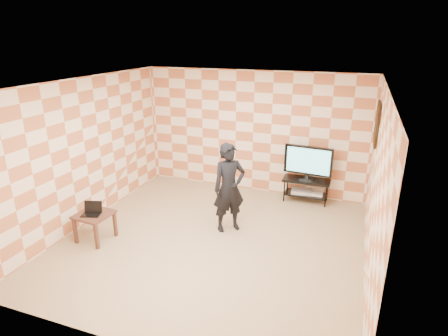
% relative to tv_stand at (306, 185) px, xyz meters
% --- Properties ---
extents(floor, '(5.00, 5.00, 0.00)m').
position_rel_tv_stand_xyz_m(floor, '(-1.28, -2.23, -0.37)').
color(floor, tan).
rests_on(floor, ground).
extents(wall_back, '(5.00, 0.02, 2.70)m').
position_rel_tv_stand_xyz_m(wall_back, '(-1.28, 0.27, 0.98)').
color(wall_back, beige).
rests_on(wall_back, ground).
extents(wall_front, '(5.00, 0.02, 2.70)m').
position_rel_tv_stand_xyz_m(wall_front, '(-1.28, -4.73, 0.98)').
color(wall_front, beige).
rests_on(wall_front, ground).
extents(wall_left, '(0.02, 5.00, 2.70)m').
position_rel_tv_stand_xyz_m(wall_left, '(-3.78, -2.23, 0.98)').
color(wall_left, beige).
rests_on(wall_left, ground).
extents(wall_right, '(0.02, 5.00, 2.70)m').
position_rel_tv_stand_xyz_m(wall_right, '(1.22, -2.23, 0.98)').
color(wall_right, beige).
rests_on(wall_right, ground).
extents(ceiling, '(5.00, 5.00, 0.02)m').
position_rel_tv_stand_xyz_m(ceiling, '(-1.28, -2.23, 2.33)').
color(ceiling, white).
rests_on(ceiling, wall_back).
extents(wall_art, '(0.04, 0.72, 0.72)m').
position_rel_tv_stand_xyz_m(wall_art, '(1.19, -0.68, 1.58)').
color(wall_art, black).
rests_on(wall_art, wall_right).
extents(tv_stand, '(0.98, 0.44, 0.50)m').
position_rel_tv_stand_xyz_m(tv_stand, '(0.00, 0.00, 0.00)').
color(tv_stand, black).
rests_on(tv_stand, floor).
extents(tv, '(1.01, 0.22, 0.73)m').
position_rel_tv_stand_xyz_m(tv, '(0.00, -0.00, 0.54)').
color(tv, black).
rests_on(tv, tv_stand).
extents(dvd_player, '(0.45, 0.35, 0.07)m').
position_rel_tv_stand_xyz_m(dvd_player, '(-0.09, 0.01, -0.16)').
color(dvd_player, '#B1B1B3').
rests_on(dvd_player, tv_stand).
extents(game_console, '(0.23, 0.17, 0.05)m').
position_rel_tv_stand_xyz_m(game_console, '(0.25, -0.02, -0.17)').
color(game_console, silver).
rests_on(game_console, tv_stand).
extents(side_table, '(0.60, 0.60, 0.50)m').
position_rel_tv_stand_xyz_m(side_table, '(-3.21, -2.87, 0.05)').
color(side_table, '#3A1F15').
rests_on(side_table, floor).
extents(laptop, '(0.36, 0.32, 0.21)m').
position_rel_tv_stand_xyz_m(laptop, '(-3.23, -2.88, 0.18)').
color(laptop, black).
rests_on(laptop, side_table).
extents(person, '(0.71, 0.69, 1.64)m').
position_rel_tv_stand_xyz_m(person, '(-1.15, -1.72, 0.45)').
color(person, black).
rests_on(person, floor).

